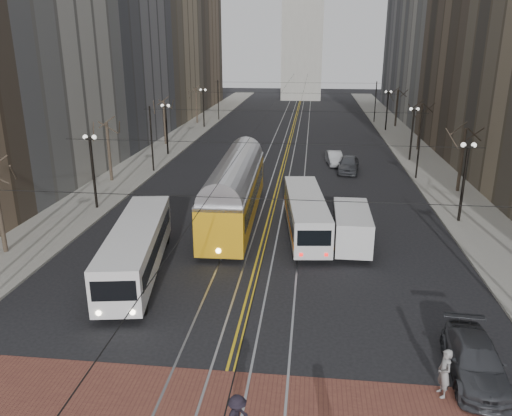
% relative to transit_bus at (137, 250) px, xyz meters
% --- Properties ---
extents(ground, '(260.00, 260.00, 0.00)m').
position_rel_transit_bus_xyz_m(ground, '(6.57, -7.16, -1.43)').
color(ground, black).
rests_on(ground, ground).
extents(sidewalk_left, '(5.00, 140.00, 0.15)m').
position_rel_transit_bus_xyz_m(sidewalk_left, '(-8.43, 37.84, -1.35)').
color(sidewalk_left, gray).
rests_on(sidewalk_left, ground).
extents(sidewalk_right, '(5.00, 140.00, 0.15)m').
position_rel_transit_bus_xyz_m(sidewalk_right, '(21.57, 37.84, -1.35)').
color(sidewalk_right, gray).
rests_on(sidewalk_right, ground).
extents(streetcar_rails, '(4.80, 130.00, 0.02)m').
position_rel_transit_bus_xyz_m(streetcar_rails, '(6.57, 37.84, -1.42)').
color(streetcar_rails, gray).
rests_on(streetcar_rails, ground).
extents(centre_lines, '(0.42, 130.00, 0.01)m').
position_rel_transit_bus_xyz_m(centre_lines, '(6.57, 37.84, -1.42)').
color(centre_lines, gold).
rests_on(centre_lines, ground).
extents(building_left_mid, '(16.00, 20.00, 34.00)m').
position_rel_transit_bus_xyz_m(building_left_mid, '(-18.93, 38.84, 15.57)').
color(building_left_mid, slate).
rests_on(building_left_mid, ground).
extents(building_left_far, '(16.00, 20.00, 40.00)m').
position_rel_transit_bus_xyz_m(building_left_far, '(-18.93, 78.84, 18.57)').
color(building_left_far, brown).
rests_on(building_left_far, ground).
extents(building_right_far, '(16.00, 20.00, 40.00)m').
position_rel_transit_bus_xyz_m(building_right_far, '(32.07, 78.84, 18.57)').
color(building_right_far, slate).
rests_on(building_right_far, ground).
extents(lamp_posts, '(27.60, 57.20, 5.60)m').
position_rel_transit_bus_xyz_m(lamp_posts, '(6.57, 21.59, 1.37)').
color(lamp_posts, black).
rests_on(lamp_posts, ground).
extents(street_trees, '(31.68, 53.28, 5.60)m').
position_rel_transit_bus_xyz_m(street_trees, '(6.57, 28.09, 1.37)').
color(street_trees, '#382D23').
rests_on(street_trees, ground).
extents(trolley_wires, '(25.96, 120.00, 6.60)m').
position_rel_transit_bus_xyz_m(trolley_wires, '(6.57, 27.67, 2.35)').
color(trolley_wires, black).
rests_on(trolley_wires, ground).
extents(transit_bus, '(4.18, 11.65, 2.85)m').
position_rel_transit_bus_xyz_m(transit_bus, '(0.00, 0.00, 0.00)').
color(transit_bus, white).
rests_on(transit_bus, ground).
extents(streetcar, '(3.33, 15.81, 3.71)m').
position_rel_transit_bus_xyz_m(streetcar, '(4.07, 9.55, 0.43)').
color(streetcar, orange).
rests_on(streetcar, ground).
extents(rear_bus, '(3.42, 10.65, 2.73)m').
position_rel_transit_bus_xyz_m(rear_bus, '(9.22, 7.17, -0.06)').
color(rear_bus, silver).
rests_on(rear_bus, ground).
extents(cargo_van, '(2.21, 5.65, 2.49)m').
position_rel_transit_bus_xyz_m(cargo_van, '(12.15, 5.16, -0.18)').
color(cargo_van, silver).
rests_on(cargo_van, ground).
extents(sedan_grey, '(2.54, 5.07, 1.66)m').
position_rel_transit_bus_xyz_m(sedan_grey, '(13.24, 25.07, -0.60)').
color(sedan_grey, '#404348').
rests_on(sedan_grey, ground).
extents(sedan_silver, '(1.98, 4.43, 1.41)m').
position_rel_transit_bus_xyz_m(sedan_silver, '(11.94, 28.17, -0.72)').
color(sedan_silver, '#B1B5B9').
rests_on(sedan_silver, ground).
extents(sedan_parked, '(2.30, 5.04, 1.43)m').
position_rel_transit_bus_xyz_m(sedan_parked, '(16.07, -7.36, -0.71)').
color(sedan_parked, '#393B40').
rests_on(sedan_parked, ground).
extents(pedestrian_b, '(0.57, 0.77, 1.91)m').
position_rel_transit_bus_xyz_m(pedestrian_b, '(14.57, -8.66, -0.46)').
color(pedestrian_b, gray).
rests_on(pedestrian_b, crosswalk_band).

